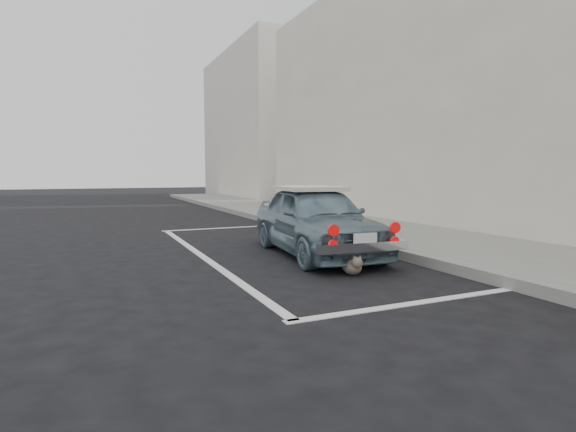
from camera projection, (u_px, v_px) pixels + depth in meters
name	position (u px, v px, depth m)	size (l,w,h in m)	color
ground	(350.00, 297.00, 4.86)	(80.00, 80.00, 0.00)	black
sidewalk	(443.00, 244.00, 7.98)	(2.80, 40.00, 0.15)	slate
shop_building	(488.00, 83.00, 10.76)	(3.50, 18.00, 7.00)	beige
building_far	(257.00, 126.00, 25.24)	(3.50, 10.00, 8.00)	beige
pline_rear	(418.00, 303.00, 4.61)	(3.00, 0.12, 0.01)	silver
pline_front	(225.00, 228.00, 10.97)	(3.00, 0.12, 0.01)	silver
pline_side	(202.00, 256.00, 7.22)	(0.12, 7.00, 0.01)	silver
retro_coupe	(316.00, 219.00, 7.34)	(1.67, 3.48, 1.14)	slate
cat	(352.00, 265.00, 5.89)	(0.29, 0.54, 0.29)	#62574B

